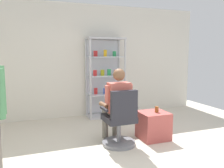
% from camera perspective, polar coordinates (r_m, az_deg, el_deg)
% --- Properties ---
extents(back_wall, '(6.00, 0.10, 2.70)m').
position_cam_1_polar(back_wall, '(5.80, -6.34, 5.61)').
color(back_wall, silver).
rests_on(back_wall, ground).
extents(display_cabinet_main, '(0.90, 0.45, 1.90)m').
position_cam_1_polar(display_cabinet_main, '(5.71, -1.81, 1.73)').
color(display_cabinet_main, '#B7B7BC').
rests_on(display_cabinet_main, ground).
extents(office_chair, '(0.57, 0.56, 0.96)m').
position_cam_1_polar(office_chair, '(3.92, 1.99, -9.45)').
color(office_chair, slate).
rests_on(office_chair, ground).
extents(seated_shopkeeper, '(0.49, 0.57, 1.29)m').
position_cam_1_polar(seated_shopkeeper, '(3.99, 1.07, -4.43)').
color(seated_shopkeeper, slate).
rests_on(seated_shopkeeper, ground).
extents(storage_crate, '(0.50, 0.48, 0.49)m').
position_cam_1_polar(storage_crate, '(4.35, 10.00, -9.88)').
color(storage_crate, '#B24C47').
rests_on(storage_crate, ground).
extents(tea_glass, '(0.07, 0.07, 0.11)m').
position_cam_1_polar(tea_glass, '(4.27, 10.82, -6.07)').
color(tea_glass, brown).
rests_on(tea_glass, storage_crate).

